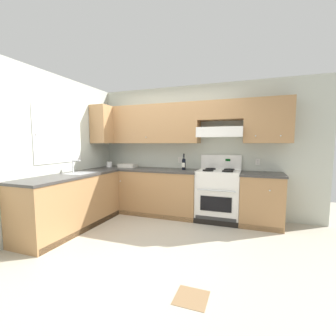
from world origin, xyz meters
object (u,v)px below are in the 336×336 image
at_px(wine_bottle, 184,163).
at_px(paper_towel_roll, 109,164).
at_px(stove, 218,195).
at_px(bowl, 128,166).

relative_size(wine_bottle, paper_towel_roll, 2.62).
xyz_separation_m(stove, bowl, (-1.93, 0.08, 0.46)).
distance_m(wine_bottle, bowl, 1.26).
height_order(wine_bottle, bowl, wine_bottle).
bearing_deg(bowl, wine_bottle, -1.61).
bearing_deg(stove, bowl, 177.51).
distance_m(wine_bottle, paper_towel_roll, 1.66).
height_order(stove, paper_towel_roll, stove).
bearing_deg(paper_towel_roll, bowl, 10.73).
xyz_separation_m(wine_bottle, paper_towel_roll, (-1.66, -0.04, -0.07)).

